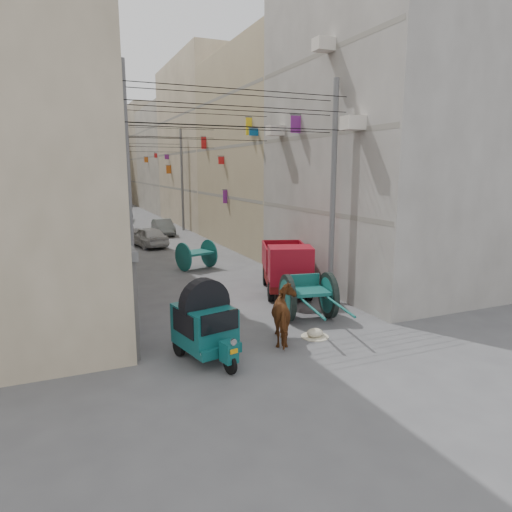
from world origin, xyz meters
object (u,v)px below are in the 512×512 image
distant_car_grey (163,227)px  distant_car_green (124,215)px  tonga_cart (308,296)px  auto_rickshaw (205,323)px  second_cart (196,254)px  feed_sack (315,333)px  mini_truck (287,270)px  horse (286,315)px  distant_car_white (148,237)px

distant_car_grey → distant_car_green: bearing=99.4°
tonga_cart → distant_car_green: 32.23m
auto_rickshaw → second_cart: auto_rickshaw is taller
feed_sack → distant_car_grey: (0.36, 23.02, 0.46)m
mini_truck → distant_car_grey: mini_truck is taller
feed_sack → auto_rickshaw: bearing=-176.8°
mini_truck → distant_car_grey: (-0.97, 18.59, -0.40)m
second_cart → auto_rickshaw: bearing=-122.5°
mini_truck → feed_sack: mini_truck is taller
mini_truck → second_cart: size_ratio=2.08×
second_cart → distant_car_grey: second_cart is taller
horse → distant_car_green: 33.66m
distant_car_green → distant_car_white: bearing=100.2°
second_cart → distant_car_green: (-0.51, 23.26, -0.21)m
auto_rickshaw → mini_truck: mini_truck is taller
mini_truck → distant_car_white: mini_truck is taller
tonga_cart → distant_car_white: tonga_cart is taller
distant_car_white → feed_sack: bearing=83.1°
horse → tonga_cart: bearing=-117.3°
second_cart → horse: bearing=-109.5°
second_cart → mini_truck: bearing=-89.7°
horse → distant_car_white: horse is taller
auto_rickshaw → horse: 2.51m
tonga_cart → distant_car_green: (-1.78, 32.18, -0.26)m
horse → distant_car_grey: 23.00m
horse → feed_sack: bearing=-163.8°
tonga_cart → distant_car_white: bearing=108.1°
auto_rickshaw → distant_car_white: auto_rickshaw is taller
auto_rickshaw → distant_car_green: bearing=73.7°
second_cart → distant_car_green: size_ratio=0.52×
distant_car_white → distant_car_grey: size_ratio=1.05×
auto_rickshaw → feed_sack: size_ratio=4.69×
tonga_cart → horse: (-1.56, -1.49, -0.02)m
auto_rickshaw → feed_sack: auto_rickshaw is taller
distant_car_grey → mini_truck: bearing=-85.7°
second_cart → horse: (-0.29, -10.40, 0.03)m
auto_rickshaw → mini_truck: size_ratio=0.60×
tonga_cart → horse: size_ratio=1.94×
tonga_cart → distant_car_white: size_ratio=0.95×
horse → distant_car_green: horse is taller
distant_car_grey → horse: bearing=-91.9°
auto_rickshaw → second_cart: 11.00m
auto_rickshaw → tonga_cart: size_ratio=0.67×
feed_sack → distant_car_green: bearing=91.9°
mini_truck → second_cart: 6.34m
mini_truck → distant_car_green: (-2.48, 29.29, -0.45)m
distant_car_white → distant_car_grey: 5.27m
tonga_cart → distant_car_grey: size_ratio=0.99×
tonga_cart → distant_car_green: size_ratio=0.95×
tonga_cart → horse: 2.16m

